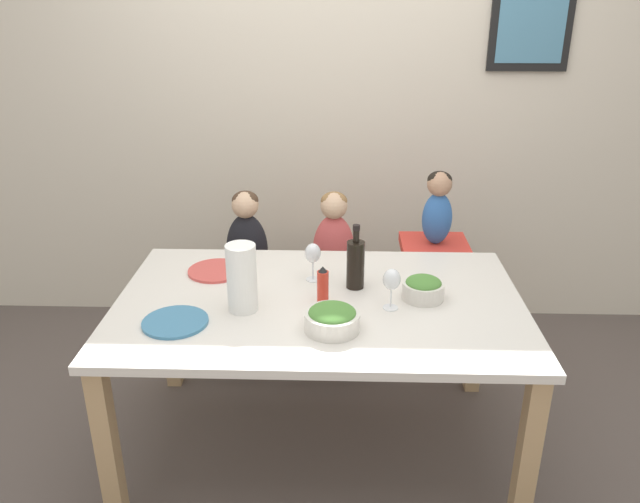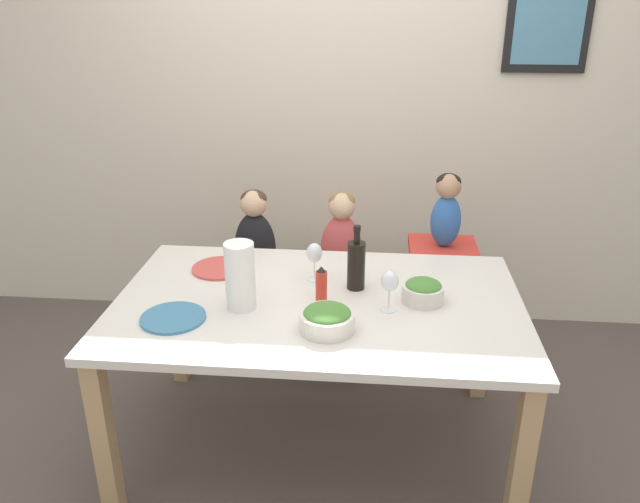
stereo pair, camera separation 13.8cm
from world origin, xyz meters
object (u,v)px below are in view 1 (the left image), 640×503
at_px(person_child_left, 247,239).
at_px(wine_bottle, 356,263).
at_px(person_baby_right, 438,204).
at_px(paper_towel_roll, 242,278).
at_px(dinner_plate_front_left, 175,322).
at_px(chair_right_highchair, 433,270).
at_px(dinner_plate_back_left, 216,271).
at_px(chair_far_left, 250,295).
at_px(chair_far_center, 333,296).
at_px(wine_glass_far, 313,254).
at_px(salad_bowl_small, 423,288).
at_px(person_child_center, 334,240).
at_px(wine_glass_near, 392,280).
at_px(salad_bowl_large, 332,318).

xyz_separation_m(person_child_left, wine_bottle, (0.55, -0.61, 0.14)).
xyz_separation_m(person_child_left, person_baby_right, (0.97, 0.00, 0.20)).
height_order(paper_towel_roll, dinner_plate_front_left, paper_towel_roll).
distance_m(chair_right_highchair, dinner_plate_front_left, 1.47).
height_order(wine_bottle, dinner_plate_back_left, wine_bottle).
relative_size(chair_far_left, chair_far_center, 1.00).
relative_size(paper_towel_roll, wine_glass_far, 1.62).
bearing_deg(wine_glass_far, person_baby_right, 42.17).
xyz_separation_m(salad_bowl_small, dinner_plate_front_left, (-0.95, -0.24, -0.04)).
relative_size(wine_bottle, paper_towel_roll, 1.03).
height_order(paper_towel_roll, dinner_plate_back_left, paper_towel_roll).
bearing_deg(person_baby_right, person_child_center, -179.96).
distance_m(person_child_center, paper_towel_roll, 0.91).
xyz_separation_m(wine_bottle, salad_bowl_small, (0.27, -0.10, -0.06)).
bearing_deg(person_baby_right, wine_glass_far, -137.83).
relative_size(wine_glass_far, salad_bowl_small, 0.99).
relative_size(chair_far_center, chair_right_highchair, 0.65).
bearing_deg(paper_towel_roll, wine_glass_near, 2.73).
xyz_separation_m(paper_towel_roll, dinner_plate_back_left, (-0.17, 0.34, -0.13)).
relative_size(paper_towel_roll, salad_bowl_large, 1.31).
bearing_deg(chair_far_center, dinner_plate_back_left, -137.21).
xyz_separation_m(chair_right_highchair, wine_glass_near, (-0.29, -0.79, 0.32)).
xyz_separation_m(wine_glass_near, dinner_plate_front_left, (-0.82, -0.15, -0.11)).
xyz_separation_m(person_child_left, salad_bowl_large, (0.45, -0.97, 0.08)).
bearing_deg(chair_far_left, wine_bottle, -48.21).
height_order(chair_far_center, chair_right_highchair, chair_right_highchair).
distance_m(person_child_center, wine_glass_far, 0.57).
relative_size(person_baby_right, salad_bowl_small, 2.23).
bearing_deg(wine_bottle, dinner_plate_front_left, -154.09).
distance_m(paper_towel_roll, salad_bowl_large, 0.39).
relative_size(person_baby_right, dinner_plate_front_left, 1.52).
bearing_deg(person_child_left, dinner_plate_back_left, -98.05).
bearing_deg(salad_bowl_small, paper_towel_roll, -170.75).
height_order(wine_glass_near, dinner_plate_front_left, wine_glass_near).
bearing_deg(dinner_plate_back_left, wine_bottle, -12.11).
distance_m(chair_far_left, wine_bottle, 0.94).
bearing_deg(dinner_plate_back_left, chair_right_highchair, 24.77).
height_order(wine_glass_near, dinner_plate_back_left, wine_glass_near).
bearing_deg(chair_far_left, salad_bowl_large, -64.89).
bearing_deg(paper_towel_roll, person_child_left, 97.19).
bearing_deg(salad_bowl_small, wine_glass_far, 160.57).
bearing_deg(dinner_plate_back_left, wine_glass_far, -8.88).
height_order(salad_bowl_small, dinner_plate_front_left, salad_bowl_small).
distance_m(person_child_left, wine_bottle, 0.83).
bearing_deg(salad_bowl_small, dinner_plate_front_left, -166.13).
xyz_separation_m(wine_bottle, paper_towel_roll, (-0.44, -0.21, 0.03)).
relative_size(chair_right_highchair, person_child_left, 1.35).
bearing_deg(paper_towel_roll, person_child_center, 67.23).
distance_m(chair_far_center, person_baby_right, 0.73).
bearing_deg(salad_bowl_large, person_baby_right, 61.96).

